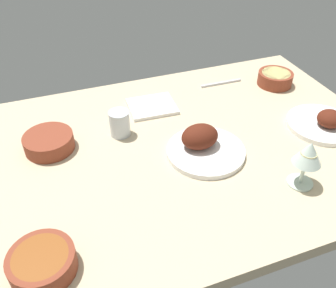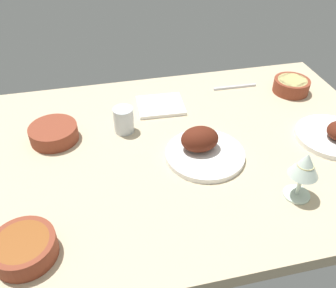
{
  "view_description": "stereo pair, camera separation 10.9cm",
  "coord_description": "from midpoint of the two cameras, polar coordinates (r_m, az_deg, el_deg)",
  "views": [
    {
      "loc": [
        -29.63,
        -80.44,
        74.0
      ],
      "look_at": [
        0.0,
        0.0,
        6.0
      ],
      "focal_mm": 38.99,
      "sensor_mm": 36.0,
      "label": 1
    },
    {
      "loc": [
        -19.15,
        -83.56,
        74.0
      ],
      "look_at": [
        0.0,
        0.0,
        6.0
      ],
      "focal_mm": 38.99,
      "sensor_mm": 36.0,
      "label": 2
    }
  ],
  "objects": [
    {
      "name": "dining_table",
      "position": [
        1.12,
        2.8,
        -1.72
      ],
      "size": [
        140.0,
        90.0,
        4.0
      ],
      "primitive_type": "cube",
      "color": "#C6B28E",
      "rests_on": "ground"
    },
    {
      "name": "plate_center_main",
      "position": [
        1.27,
        26.87,
        1.2
      ],
      "size": [
        22.5,
        22.5,
        6.83
      ],
      "color": "white",
      "rests_on": "dining_table"
    },
    {
      "name": "plate_near_viewer",
      "position": [
        1.08,
        8.33,
        -0.67
      ],
      "size": [
        23.41,
        23.41,
        8.61
      ],
      "color": "white",
      "rests_on": "dining_table"
    },
    {
      "name": "bowl_sauce",
      "position": [
        1.17,
        -14.93,
        1.64
      ],
      "size": [
        14.84,
        14.84,
        4.8
      ],
      "color": "brown",
      "rests_on": "dining_table"
    },
    {
      "name": "bowl_potatoes",
      "position": [
        1.47,
        20.8,
        8.53
      ],
      "size": [
        13.14,
        13.14,
        5.0
      ],
      "color": "brown",
      "rests_on": "dining_table"
    },
    {
      "name": "bowl_soup",
      "position": [
        0.87,
        -18.2,
        -15.29
      ],
      "size": [
        14.34,
        14.34,
        4.9
      ],
      "color": "brown",
      "rests_on": "dining_table"
    },
    {
      "name": "wine_glass",
      "position": [
        0.98,
        23.69,
        -3.43
      ],
      "size": [
        7.6,
        7.6,
        14.0
      ],
      "color": "silver",
      "rests_on": "dining_table"
    },
    {
      "name": "water_tumbler",
      "position": [
        1.16,
        -4.27,
        3.68
      ],
      "size": [
        6.44,
        6.44,
        8.34
      ],
      "primitive_type": "cylinder",
      "color": "silver",
      "rests_on": "dining_table"
    },
    {
      "name": "folded_napkin",
      "position": [
        1.29,
        1.25,
        5.96
      ],
      "size": [
        16.73,
        14.65,
        1.2
      ],
      "primitive_type": "cube",
      "rotation": [
        0.0,
        0.0,
        -0.05
      ],
      "color": "white",
      "rests_on": "dining_table"
    },
    {
      "name": "fork_loose",
      "position": [
        1.44,
        12.58,
        8.64
      ],
      "size": [
        16.91,
        1.24,
        0.8
      ],
      "primitive_type": "cube",
      "rotation": [
        0.0,
        0.0,
        3.12
      ],
      "color": "silver",
      "rests_on": "dining_table"
    }
  ]
}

